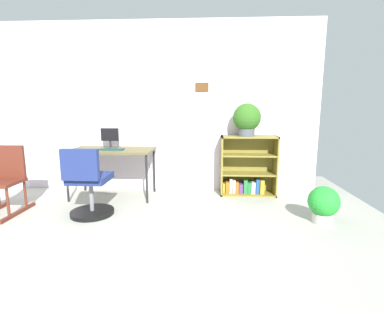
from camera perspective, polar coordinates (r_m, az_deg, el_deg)
The scene contains 10 objects.
ground_plane at distance 2.75m, azimuth -17.95°, elevation -18.95°, with size 6.24×6.24×0.00m, color #9D9E92.
wall_back at distance 4.49m, azimuth -8.92°, elevation 9.48°, with size 5.20×0.12×2.57m.
desk at distance 4.23m, azimuth -15.84°, elevation 0.68°, with size 1.19×0.62×0.71m.
monitor at distance 4.31m, azimuth -16.20°, elevation 3.45°, with size 0.26×0.18×0.29m.
keyboard at distance 4.14m, azimuth -15.93°, elevation 1.31°, with size 0.34×0.14×0.02m, color #1A3733.
office_chair at distance 3.60m, azimuth -20.14°, elevation -5.94°, with size 0.52×0.55×0.85m.
rocking_chair at distance 4.21m, azimuth -33.57°, elevation -3.86°, with size 0.42×0.64×0.83m.
bookshelf_low at distance 4.34m, azimuth 11.10°, elevation -2.52°, with size 0.82×0.30×0.89m.
potted_plant_on_shelf at distance 4.18m, azimuth 11.00°, elevation 7.41°, with size 0.40×0.40×0.47m.
potted_plant_floor at distance 3.56m, azimuth 25.01°, elevation -8.67°, with size 0.34×0.34×0.43m.
Camera 1 is at (0.93, -2.24, 1.31)m, focal length 26.44 mm.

